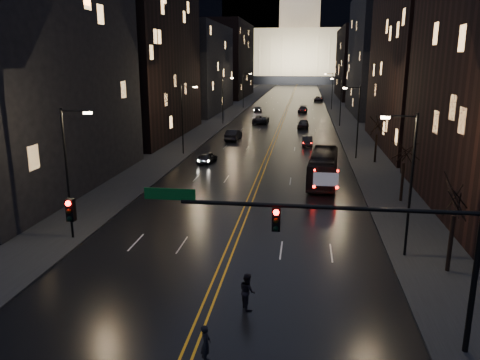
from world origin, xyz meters
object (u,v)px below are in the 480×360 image
at_px(oncoming_car_b, 233,135).
at_px(receding_car_a, 307,141).
at_px(pedestrian_b, 247,291).
at_px(bus, 323,167).
at_px(traffic_signal, 335,233).
at_px(pedestrian_a, 206,344).
at_px(oncoming_car_a, 207,157).

relative_size(oncoming_car_b, receding_car_a, 1.23).
bearing_deg(receding_car_a, oncoming_car_b, 162.19).
bearing_deg(pedestrian_b, bus, -38.45).
xyz_separation_m(traffic_signal, receding_car_a, (-0.90, 48.90, -4.43)).
distance_m(bus, oncoming_car_b, 27.22).
relative_size(traffic_signal, pedestrian_a, 10.38).
distance_m(traffic_signal, oncoming_car_a, 37.98).
bearing_deg(oncoming_car_b, bus, 121.76).
bearing_deg(oncoming_car_b, receding_car_a, 167.42).
xyz_separation_m(oncoming_car_b, receding_car_a, (11.24, -3.29, -0.16)).
bearing_deg(oncoming_car_a, bus, 158.12).
bearing_deg(receding_car_a, traffic_signal, -90.44).
relative_size(receding_car_a, pedestrian_a, 2.46).
distance_m(traffic_signal, bus, 28.39).
distance_m(traffic_signal, oncoming_car_b, 53.75).
height_order(traffic_signal, bus, traffic_signal).
relative_size(bus, receding_car_a, 2.71).
xyz_separation_m(bus, pedestrian_a, (-5.68, -30.16, -0.71)).
distance_m(oncoming_car_b, receding_car_a, 11.71).
xyz_separation_m(traffic_signal, bus, (0.64, 28.16, -3.56)).
bearing_deg(pedestrian_a, bus, -13.05).
bearing_deg(traffic_signal, oncoming_car_a, 109.87).
distance_m(oncoming_car_a, pedestrian_b, 34.15).
bearing_deg(receding_car_a, bus, -87.23).
bearing_deg(pedestrian_b, oncoming_car_a, -13.26).
height_order(traffic_signal, pedestrian_a, traffic_signal).
height_order(traffic_signal, receding_car_a, traffic_signal).
xyz_separation_m(oncoming_car_a, oncoming_car_b, (0.68, 16.70, 0.14)).
bearing_deg(oncoming_car_b, oncoming_car_a, 91.42).
height_order(oncoming_car_a, pedestrian_b, pedestrian_b).
xyz_separation_m(traffic_signal, oncoming_car_a, (-12.82, 35.48, -4.41)).
height_order(pedestrian_a, pedestrian_b, pedestrian_b).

